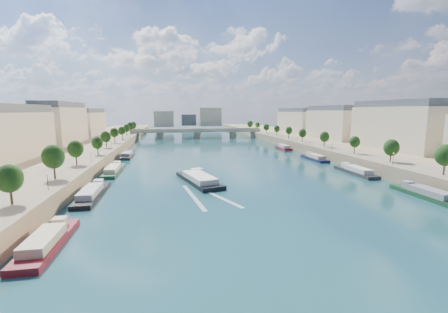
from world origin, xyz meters
name	(u,v)px	position (x,y,z in m)	size (l,w,h in m)	color
ground	(219,159)	(0.00, 100.00, 0.00)	(700.00, 700.00, 0.00)	#0C3238
quay_left	(63,158)	(-72.00, 100.00, 2.50)	(44.00, 520.00, 5.00)	#9E8460
quay_right	(350,150)	(72.00, 100.00, 2.50)	(44.00, 520.00, 5.00)	#9E8460
pave_left	(97,151)	(-57.00, 100.00, 5.05)	(14.00, 520.00, 0.10)	gray
pave_right	(325,146)	(57.00, 100.00, 5.05)	(14.00, 520.00, 0.10)	gray
trees_left	(102,139)	(-55.00, 102.00, 10.48)	(4.80, 268.80, 8.26)	#382B1E
trees_right	(313,135)	(55.00, 110.00, 10.48)	(4.80, 268.80, 8.26)	#382B1E
lamps_left	(102,148)	(-52.50, 90.00, 7.78)	(0.36, 200.36, 4.28)	black
lamps_right	(313,140)	(52.50, 105.00, 7.78)	(0.36, 200.36, 4.28)	black
buildings_left	(40,126)	(-85.00, 112.00, 16.45)	(16.00, 226.00, 23.20)	beige
buildings_right	(360,123)	(85.00, 112.00, 16.45)	(16.00, 226.00, 23.20)	beige
skyline	(192,118)	(3.19, 319.52, 14.66)	(79.00, 42.00, 22.00)	beige
bridge	(197,132)	(0.00, 216.91, 5.08)	(112.00, 12.00, 8.15)	#C1B79E
tour_barge	(199,179)	(-14.52, 52.12, 0.99)	(14.42, 27.76, 3.71)	black
wake	(205,196)	(-14.52, 35.49, 0.02)	(14.37, 25.90, 0.04)	silver
moored_barges_left	(106,179)	(-45.50, 59.29, 0.84)	(5.00, 124.25, 3.60)	maroon
moored_barges_right	(334,164)	(45.50, 71.08, 0.84)	(5.00, 124.89, 3.60)	#183D23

